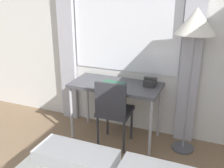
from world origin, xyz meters
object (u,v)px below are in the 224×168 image
desk (116,89)px  telephone (150,82)px  desk_chair (114,109)px  book (112,84)px  standing_lamp (196,28)px

desk → telephone: 0.45m
desk → desk_chair: bearing=-74.6°
desk_chair → telephone: desk_chair is taller
desk → book: book is taller
desk_chair → book: 0.32m
telephone → book: size_ratio=0.58×
desk_chair → telephone: bearing=40.1°
desk_chair → book: (-0.08, 0.16, 0.26)m
desk_chair → book: bearing=114.6°
desk_chair → book: desk_chair is taller
desk → telephone: telephone is taller
desk → desk_chair: 0.29m
standing_lamp → telephone: size_ratio=9.58×
telephone → book: 0.47m
telephone → standing_lamp: bearing=-7.1°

